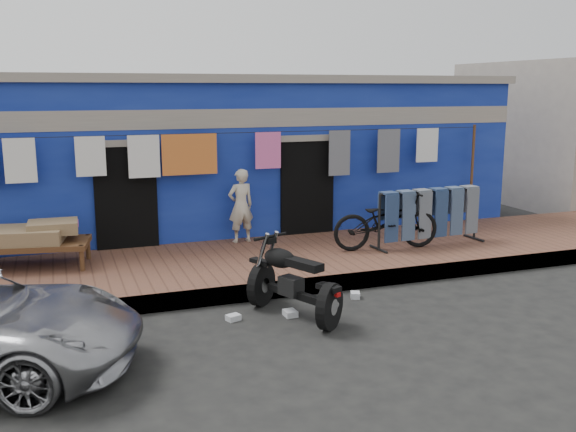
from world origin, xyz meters
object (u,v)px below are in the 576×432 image
Objects in this scene: seated_person at (241,206)px; bicycle at (386,215)px; jeans_rack at (429,216)px; motorcycle at (294,279)px; charpoy at (25,246)px.

seated_person is 0.71× the size of bicycle.
motorcycle is at bearing -148.56° from jeans_rack.
bicycle is at bearing -8.43° from charpoy.
seated_person reaches higher than jeans_rack.
jeans_rack is (0.90, 0.01, -0.09)m from bicycle.
bicycle reaches higher than charpoy.
bicycle is at bearing 15.09° from motorcycle.
bicycle is (2.31, -1.41, -0.06)m from seated_person.
jeans_rack is (3.20, -1.39, -0.15)m from seated_person.
jeans_rack is at bearing -7.26° from charpoy.
seated_person is 2.70m from bicycle.
motorcycle is 4.62m from charpoy.
charpoy is 7.02m from jeans_rack.
seated_person is 0.61× the size of jeans_rack.
jeans_rack is at bearing 7.12° from motorcycle.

